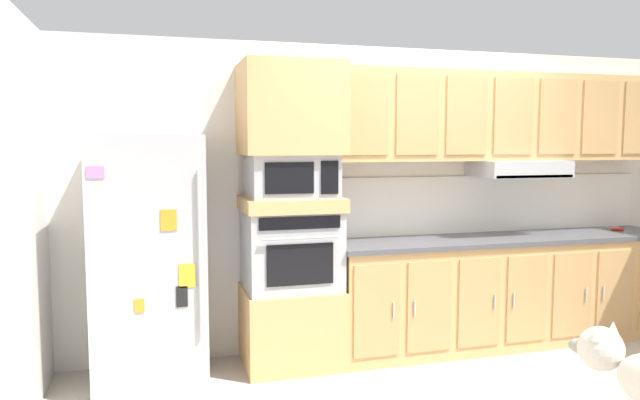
{
  "coord_description": "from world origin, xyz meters",
  "views": [
    {
      "loc": [
        -1.98,
        -3.57,
        1.7
      ],
      "look_at": [
        -0.81,
        0.58,
        1.29
      ],
      "focal_mm": 33.0,
      "sensor_mm": 36.0,
      "label": 1
    }
  ],
  "objects_px": {
    "microwave": "(291,176)",
    "refrigerator": "(149,261)",
    "screwdriver": "(617,229)",
    "built_in_oven": "(291,249)"
  },
  "relations": [
    {
      "from": "microwave",
      "to": "refrigerator",
      "type": "bearing_deg",
      "value": -176.29
    },
    {
      "from": "screwdriver",
      "to": "refrigerator",
      "type": "bearing_deg",
      "value": -178.59
    },
    {
      "from": "built_in_oven",
      "to": "screwdriver",
      "type": "bearing_deg",
      "value": 0.62
    },
    {
      "from": "refrigerator",
      "to": "screwdriver",
      "type": "height_order",
      "value": "refrigerator"
    },
    {
      "from": "built_in_oven",
      "to": "screwdriver",
      "type": "xyz_separation_m",
      "value": [
        3.04,
        0.03,
        0.03
      ]
    },
    {
      "from": "refrigerator",
      "to": "microwave",
      "type": "xyz_separation_m",
      "value": [
        1.04,
        0.07,
        0.58
      ]
    },
    {
      "from": "built_in_oven",
      "to": "microwave",
      "type": "distance_m",
      "value": 0.56
    },
    {
      "from": "refrigerator",
      "to": "built_in_oven",
      "type": "bearing_deg",
      "value": 3.71
    },
    {
      "from": "microwave",
      "to": "screwdriver",
      "type": "bearing_deg",
      "value": 0.62
    },
    {
      "from": "screwdriver",
      "to": "built_in_oven",
      "type": "bearing_deg",
      "value": -179.38
    }
  ]
}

